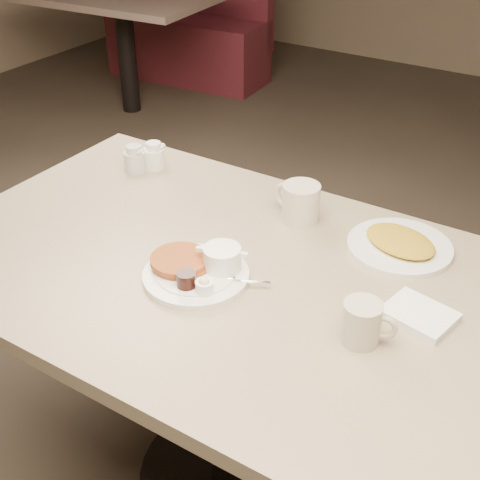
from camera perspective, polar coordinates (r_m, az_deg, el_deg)
The scene contains 9 objects.
diner_table at distance 1.61m, azimuth -0.38°, elevation -7.51°, with size 1.50×0.90×0.75m.
main_plate at distance 1.48m, azimuth -3.62°, elevation -2.49°, with size 0.32×0.31×0.07m.
coffee_mug_near at distance 1.31m, azimuth 10.67°, elevation -7.07°, with size 0.12×0.09×0.09m.
napkin at distance 1.41m, azimuth 15.37°, elevation -6.32°, with size 0.16×0.14×0.02m.
coffee_mug_far at distance 1.68m, azimuth 5.23°, elevation 3.29°, with size 0.15×0.12×0.10m.
creamer_left at distance 1.97m, azimuth -7.55°, elevation 7.26°, with size 0.09×0.07×0.08m.
creamer_right at distance 1.95m, azimuth -9.20°, elevation 6.96°, with size 0.09×0.07×0.08m.
hash_plate at distance 1.62m, azimuth 13.77°, elevation -0.42°, with size 0.33×0.33×0.04m.
booth_back_left at distance 4.92m, azimuth -4.81°, elevation 18.34°, with size 1.24×1.43×1.12m.
Camera 1 is at (0.67, -1.03, 1.62)m, focal length 48.90 mm.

